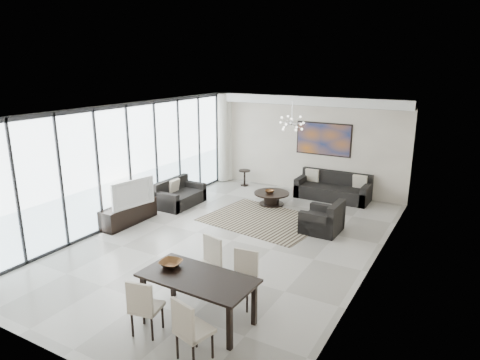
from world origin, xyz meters
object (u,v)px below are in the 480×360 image
Objects in this scene: sofa_main at (333,190)px; dining_table at (198,282)px; tv_console at (129,214)px; coffee_table at (272,198)px; television at (130,193)px.

sofa_main is 1.16× the size of dining_table.
dining_table reaches higher than tv_console.
dining_table reaches higher than coffee_table.
television is 0.65× the size of dining_table.
television reaches higher than tv_console.
tv_console is 0.88× the size of dining_table.
sofa_main reaches higher than coffee_table.
television is 4.46m from dining_table.
dining_table is (3.86, -2.53, 0.40)m from tv_console.
coffee_table is 0.55× the size of dining_table.
coffee_table is at bearing 104.32° from dining_table.
coffee_table is 3.90m from television.
sofa_main is at bearing -27.67° from television.
sofa_main reaches higher than tv_console.
sofa_main is 1.80× the size of television.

